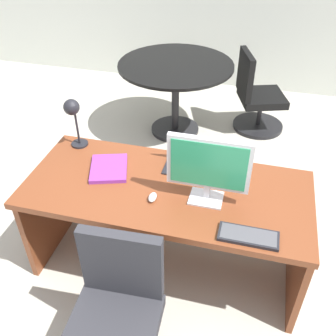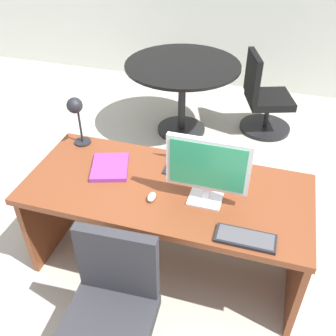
# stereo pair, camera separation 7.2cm
# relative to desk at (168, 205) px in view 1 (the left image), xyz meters

# --- Properties ---
(ground) EXTENTS (12.00, 12.00, 0.00)m
(ground) POSITION_rel_desk_xyz_m (0.00, 1.45, -0.54)
(ground) COLOR #B7B2A3
(desk) EXTENTS (1.81, 0.79, 0.74)m
(desk) POSITION_rel_desk_xyz_m (0.00, 0.00, 0.00)
(desk) COLOR brown
(desk) RESTS_ON ground
(monitor) EXTENTS (0.48, 0.16, 0.43)m
(monitor) POSITION_rel_desk_xyz_m (0.26, -0.10, 0.44)
(monitor) COLOR silver
(monitor) RESTS_ON desk
(laptop) EXTENTS (0.30, 0.23, 0.22)m
(laptop) POSITION_rel_desk_xyz_m (0.09, 0.23, 0.26)
(laptop) COLOR black
(laptop) RESTS_ON desk
(keyboard) EXTENTS (0.33, 0.13, 0.02)m
(keyboard) POSITION_rel_desk_xyz_m (0.54, -0.35, 0.20)
(keyboard) COLOR black
(keyboard) RESTS_ON desk
(mouse) EXTENTS (0.05, 0.08, 0.04)m
(mouse) POSITION_rel_desk_xyz_m (-0.05, -0.18, 0.21)
(mouse) COLOR silver
(mouse) RESTS_ON desk
(desk_lamp) EXTENTS (0.12, 0.15, 0.38)m
(desk_lamp) POSITION_rel_desk_xyz_m (-0.73, 0.24, 0.47)
(desk_lamp) COLOR black
(desk_lamp) RESTS_ON desk
(book) EXTENTS (0.31, 0.35, 0.03)m
(book) POSITION_rel_desk_xyz_m (-0.42, 0.03, 0.21)
(book) COLOR purple
(book) RESTS_ON desk
(coffee_mug) EXTENTS (0.10, 0.08, 0.09)m
(coffee_mug) POSITION_rel_desk_xyz_m (0.35, 0.12, 0.24)
(coffee_mug) COLOR orange
(coffee_mug) RESTS_ON desk
(office_chair) EXTENTS (0.56, 0.56, 0.91)m
(office_chair) POSITION_rel_desk_xyz_m (-0.07, -0.81, -0.17)
(office_chair) COLOR black
(office_chair) RESTS_ON ground
(meeting_table) EXTENTS (1.18, 1.18, 0.79)m
(meeting_table) POSITION_rel_desk_xyz_m (-0.38, 1.79, 0.05)
(meeting_table) COLOR black
(meeting_table) RESTS_ON ground
(meeting_chair_near) EXTENTS (0.60, 0.58, 0.88)m
(meeting_chair_near) POSITION_rel_desk_xyz_m (0.46, 2.08, -0.20)
(meeting_chair_near) COLOR black
(meeting_chair_near) RESTS_ON ground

